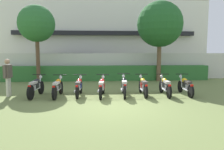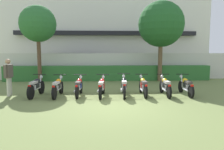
{
  "view_description": "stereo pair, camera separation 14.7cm",
  "coord_description": "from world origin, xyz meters",
  "px_view_note": "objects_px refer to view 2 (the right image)",
  "views": [
    {
      "loc": [
        -0.65,
        -7.37,
        2.0
      ],
      "look_at": [
        0.0,
        2.08,
        0.92
      ],
      "focal_mm": 32.96,
      "sensor_mm": 36.0,
      "label": 1
    },
    {
      "loc": [
        -0.51,
        -7.38,
        2.0
      ],
      "look_at": [
        0.0,
        2.08,
        0.92
      ],
      "focal_mm": 32.96,
      "sensor_mm": 36.0,
      "label": 2
    }
  ],
  "objects_px": {
    "parked_car": "(80,65)",
    "motorcycle_in_row_1": "(58,87)",
    "tree_far_side": "(161,24)",
    "inspector_person": "(9,74)",
    "motorcycle_in_row_6": "(165,86)",
    "motorcycle_in_row_3": "(102,87)",
    "motorcycle_in_row_5": "(143,86)",
    "motorcycle_in_row_7": "(186,86)",
    "motorcycle_in_row_2": "(79,86)",
    "tree_near_inspector": "(38,24)",
    "motorcycle_in_row_0": "(36,87)",
    "motorcycle_in_row_4": "(124,86)"
  },
  "relations": [
    {
      "from": "motorcycle_in_row_5",
      "to": "motorcycle_in_row_6",
      "type": "distance_m",
      "value": 1.01
    },
    {
      "from": "tree_far_side",
      "to": "motorcycle_in_row_1",
      "type": "height_order",
      "value": "tree_far_side"
    },
    {
      "from": "tree_near_inspector",
      "to": "inspector_person",
      "type": "xyz_separation_m",
      "value": [
        -0.17,
        -4.12,
        -2.74
      ]
    },
    {
      "from": "motorcycle_in_row_1",
      "to": "motorcycle_in_row_3",
      "type": "relative_size",
      "value": 0.99
    },
    {
      "from": "motorcycle_in_row_3",
      "to": "motorcycle_in_row_4",
      "type": "distance_m",
      "value": 1.01
    },
    {
      "from": "motorcycle_in_row_1",
      "to": "motorcycle_in_row_2",
      "type": "bearing_deg",
      "value": -80.84
    },
    {
      "from": "tree_far_side",
      "to": "motorcycle_in_row_4",
      "type": "xyz_separation_m",
      "value": [
        -2.97,
        -4.6,
        -3.35
      ]
    },
    {
      "from": "inspector_person",
      "to": "parked_car",
      "type": "bearing_deg",
      "value": 71.19
    },
    {
      "from": "motorcycle_in_row_0",
      "to": "tree_far_side",
      "type": "bearing_deg",
      "value": -52.08
    },
    {
      "from": "motorcycle_in_row_4",
      "to": "motorcycle_in_row_7",
      "type": "relative_size",
      "value": 1.05
    },
    {
      "from": "motorcycle_in_row_3",
      "to": "inspector_person",
      "type": "distance_m",
      "value": 4.24
    },
    {
      "from": "parked_car",
      "to": "motorcycle_in_row_1",
      "type": "relative_size",
      "value": 2.47
    },
    {
      "from": "motorcycle_in_row_1",
      "to": "motorcycle_in_row_5",
      "type": "xyz_separation_m",
      "value": [
        3.86,
        0.07,
        -0.0
      ]
    },
    {
      "from": "motorcycle_in_row_2",
      "to": "motorcycle_in_row_5",
      "type": "relative_size",
      "value": 0.97
    },
    {
      "from": "tree_near_inspector",
      "to": "motorcycle_in_row_4",
      "type": "relative_size",
      "value": 2.5
    },
    {
      "from": "motorcycle_in_row_0",
      "to": "motorcycle_in_row_7",
      "type": "relative_size",
      "value": 0.98
    },
    {
      "from": "motorcycle_in_row_2",
      "to": "motorcycle_in_row_1",
      "type": "bearing_deg",
      "value": 99.4
    },
    {
      "from": "tree_near_inspector",
      "to": "motorcycle_in_row_1",
      "type": "xyz_separation_m",
      "value": [
        2.06,
        -4.41,
        -3.29
      ]
    },
    {
      "from": "motorcycle_in_row_7",
      "to": "tree_near_inspector",
      "type": "bearing_deg",
      "value": 64.02
    },
    {
      "from": "tree_far_side",
      "to": "motorcycle_in_row_6",
      "type": "relative_size",
      "value": 2.87
    },
    {
      "from": "motorcycle_in_row_2",
      "to": "inspector_person",
      "type": "relative_size",
      "value": 1.06
    },
    {
      "from": "motorcycle_in_row_5",
      "to": "motorcycle_in_row_7",
      "type": "xyz_separation_m",
      "value": [
        1.98,
        -0.03,
        -0.0
      ]
    },
    {
      "from": "tree_far_side",
      "to": "motorcycle_in_row_4",
      "type": "relative_size",
      "value": 2.72
    },
    {
      "from": "tree_far_side",
      "to": "motorcycle_in_row_7",
      "type": "relative_size",
      "value": 2.86
    },
    {
      "from": "motorcycle_in_row_4",
      "to": "motorcycle_in_row_5",
      "type": "bearing_deg",
      "value": -81.83
    },
    {
      "from": "motorcycle_in_row_3",
      "to": "motorcycle_in_row_6",
      "type": "distance_m",
      "value": 2.9
    },
    {
      "from": "motorcycle_in_row_0",
      "to": "motorcycle_in_row_2",
      "type": "height_order",
      "value": "motorcycle_in_row_0"
    },
    {
      "from": "parked_car",
      "to": "motorcycle_in_row_6",
      "type": "relative_size",
      "value": 2.44
    },
    {
      "from": "motorcycle_in_row_3",
      "to": "motorcycle_in_row_7",
      "type": "height_order",
      "value": "motorcycle_in_row_3"
    },
    {
      "from": "motorcycle_in_row_7",
      "to": "motorcycle_in_row_6",
      "type": "bearing_deg",
      "value": 95.54
    },
    {
      "from": "motorcycle_in_row_5",
      "to": "inspector_person",
      "type": "height_order",
      "value": "inspector_person"
    },
    {
      "from": "motorcycle_in_row_3",
      "to": "inspector_person",
      "type": "height_order",
      "value": "inspector_person"
    },
    {
      "from": "motorcycle_in_row_1",
      "to": "motorcycle_in_row_7",
      "type": "xyz_separation_m",
      "value": [
        5.84,
        0.04,
        -0.01
      ]
    },
    {
      "from": "motorcycle_in_row_4",
      "to": "motorcycle_in_row_5",
      "type": "xyz_separation_m",
      "value": [
        0.89,
        0.05,
        -0.02
      ]
    },
    {
      "from": "motorcycle_in_row_1",
      "to": "motorcycle_in_row_4",
      "type": "xyz_separation_m",
      "value": [
        2.97,
        0.02,
        0.01
      ]
    },
    {
      "from": "tree_far_side",
      "to": "motorcycle_in_row_4",
      "type": "bearing_deg",
      "value": -122.89
    },
    {
      "from": "parked_car",
      "to": "motorcycle_in_row_1",
      "type": "height_order",
      "value": "parked_car"
    },
    {
      "from": "tree_far_side",
      "to": "inspector_person",
      "type": "xyz_separation_m",
      "value": [
        -8.17,
        -4.32,
        -2.81
      ]
    },
    {
      "from": "motorcycle_in_row_0",
      "to": "motorcycle_in_row_5",
      "type": "height_order",
      "value": "motorcycle_in_row_0"
    },
    {
      "from": "motorcycle_in_row_3",
      "to": "motorcycle_in_row_5",
      "type": "height_order",
      "value": "motorcycle_in_row_3"
    },
    {
      "from": "tree_near_inspector",
      "to": "motorcycle_in_row_3",
      "type": "relative_size",
      "value": 2.65
    },
    {
      "from": "motorcycle_in_row_6",
      "to": "motorcycle_in_row_1",
      "type": "bearing_deg",
      "value": 92.84
    },
    {
      "from": "tree_far_side",
      "to": "motorcycle_in_row_1",
      "type": "bearing_deg",
      "value": -142.16
    },
    {
      "from": "tree_near_inspector",
      "to": "inspector_person",
      "type": "bearing_deg",
      "value": -92.4
    },
    {
      "from": "tree_far_side",
      "to": "motorcycle_in_row_6",
      "type": "xyz_separation_m",
      "value": [
        -1.08,
        -4.62,
        -3.36
      ]
    },
    {
      "from": "tree_far_side",
      "to": "inspector_person",
      "type": "relative_size",
      "value": 3.18
    },
    {
      "from": "inspector_person",
      "to": "motorcycle_in_row_2",
      "type": "bearing_deg",
      "value": -3.24
    },
    {
      "from": "motorcycle_in_row_1",
      "to": "inspector_person",
      "type": "relative_size",
      "value": 1.09
    },
    {
      "from": "parked_car",
      "to": "motorcycle_in_row_0",
      "type": "bearing_deg",
      "value": -97.85
    },
    {
      "from": "motorcycle_in_row_3",
      "to": "motorcycle_in_row_7",
      "type": "bearing_deg",
      "value": -82.54
    }
  ]
}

